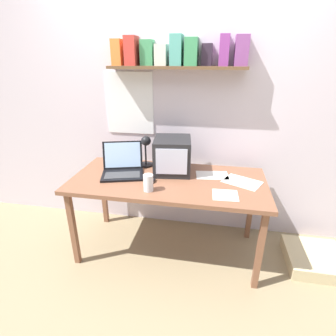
{
  "coord_description": "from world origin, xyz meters",
  "views": [
    {
      "loc": [
        0.37,
        -1.99,
        1.69
      ],
      "look_at": [
        0.0,
        0.0,
        0.84
      ],
      "focal_mm": 28.0,
      "sensor_mm": 36.0,
      "label": 1
    }
  ],
  "objects_px": {
    "loose_paper_near_monitor": "(225,195)",
    "open_notebook": "(242,182)",
    "desk_lamp": "(146,148)",
    "juice_glass": "(148,184)",
    "computer_mouse": "(151,180)",
    "corner_desk": "(168,185)",
    "crt_monitor": "(172,155)",
    "printed_handout": "(212,175)",
    "floor_cushion": "(314,259)",
    "laptop": "(123,166)"
  },
  "relations": [
    {
      "from": "computer_mouse",
      "to": "loose_paper_near_monitor",
      "type": "xyz_separation_m",
      "value": [
        0.6,
        -0.12,
        -0.01
      ]
    },
    {
      "from": "crt_monitor",
      "to": "laptop",
      "type": "distance_m",
      "value": 0.45
    },
    {
      "from": "juice_glass",
      "to": "open_notebook",
      "type": "distance_m",
      "value": 0.78
    },
    {
      "from": "crt_monitor",
      "to": "corner_desk",
      "type": "bearing_deg",
      "value": -100.12
    },
    {
      "from": "computer_mouse",
      "to": "loose_paper_near_monitor",
      "type": "distance_m",
      "value": 0.61
    },
    {
      "from": "corner_desk",
      "to": "open_notebook",
      "type": "bearing_deg",
      "value": 4.53
    },
    {
      "from": "juice_glass",
      "to": "open_notebook",
      "type": "xyz_separation_m",
      "value": [
        0.73,
        0.29,
        -0.06
      ]
    },
    {
      "from": "juice_glass",
      "to": "printed_handout",
      "type": "height_order",
      "value": "juice_glass"
    },
    {
      "from": "loose_paper_near_monitor",
      "to": "open_notebook",
      "type": "bearing_deg",
      "value": 61.21
    },
    {
      "from": "juice_glass",
      "to": "open_notebook",
      "type": "height_order",
      "value": "juice_glass"
    },
    {
      "from": "laptop",
      "to": "printed_handout",
      "type": "relative_size",
      "value": 1.44
    },
    {
      "from": "desk_lamp",
      "to": "printed_handout",
      "type": "distance_m",
      "value": 0.65
    },
    {
      "from": "juice_glass",
      "to": "floor_cushion",
      "type": "height_order",
      "value": "juice_glass"
    },
    {
      "from": "corner_desk",
      "to": "computer_mouse",
      "type": "bearing_deg",
      "value": -144.04
    },
    {
      "from": "computer_mouse",
      "to": "floor_cushion",
      "type": "xyz_separation_m",
      "value": [
        1.43,
        0.12,
        -0.7
      ]
    },
    {
      "from": "loose_paper_near_monitor",
      "to": "printed_handout",
      "type": "bearing_deg",
      "value": 107.33
    },
    {
      "from": "printed_handout",
      "to": "open_notebook",
      "type": "xyz_separation_m",
      "value": [
        0.25,
        -0.09,
        0.0
      ]
    },
    {
      "from": "desk_lamp",
      "to": "juice_glass",
      "type": "distance_m",
      "value": 0.5
    },
    {
      "from": "open_notebook",
      "to": "juice_glass",
      "type": "bearing_deg",
      "value": -158.55
    },
    {
      "from": "desk_lamp",
      "to": "printed_handout",
      "type": "bearing_deg",
      "value": -31.03
    },
    {
      "from": "corner_desk",
      "to": "loose_paper_near_monitor",
      "type": "height_order",
      "value": "loose_paper_near_monitor"
    },
    {
      "from": "juice_glass",
      "to": "laptop",
      "type": "bearing_deg",
      "value": 137.08
    },
    {
      "from": "laptop",
      "to": "computer_mouse",
      "type": "distance_m",
      "value": 0.33
    },
    {
      "from": "desk_lamp",
      "to": "computer_mouse",
      "type": "height_order",
      "value": "desk_lamp"
    },
    {
      "from": "corner_desk",
      "to": "loose_paper_near_monitor",
      "type": "xyz_separation_m",
      "value": [
        0.48,
        -0.21,
        0.06
      ]
    },
    {
      "from": "loose_paper_near_monitor",
      "to": "computer_mouse",
      "type": "bearing_deg",
      "value": 168.98
    },
    {
      "from": "loose_paper_near_monitor",
      "to": "floor_cushion",
      "type": "height_order",
      "value": "loose_paper_near_monitor"
    },
    {
      "from": "corner_desk",
      "to": "juice_glass",
      "type": "xyz_separation_m",
      "value": [
        -0.11,
        -0.24,
        0.12
      ]
    },
    {
      "from": "juice_glass",
      "to": "printed_handout",
      "type": "xyz_separation_m",
      "value": [
        0.48,
        0.38,
        -0.06
      ]
    },
    {
      "from": "corner_desk",
      "to": "computer_mouse",
      "type": "xyz_separation_m",
      "value": [
        -0.12,
        -0.09,
        0.08
      ]
    },
    {
      "from": "printed_handout",
      "to": "open_notebook",
      "type": "bearing_deg",
      "value": -19.89
    },
    {
      "from": "open_notebook",
      "to": "floor_cushion",
      "type": "relative_size",
      "value": 0.74
    },
    {
      "from": "juice_glass",
      "to": "computer_mouse",
      "type": "xyz_separation_m",
      "value": [
        -0.01,
        0.15,
        -0.04
      ]
    },
    {
      "from": "corner_desk",
      "to": "computer_mouse",
      "type": "distance_m",
      "value": 0.17
    },
    {
      "from": "crt_monitor",
      "to": "loose_paper_near_monitor",
      "type": "distance_m",
      "value": 0.62
    },
    {
      "from": "juice_glass",
      "to": "computer_mouse",
      "type": "relative_size",
      "value": 1.15
    },
    {
      "from": "juice_glass",
      "to": "open_notebook",
      "type": "bearing_deg",
      "value": 21.45
    },
    {
      "from": "corner_desk",
      "to": "desk_lamp",
      "type": "distance_m",
      "value": 0.42
    },
    {
      "from": "juice_glass",
      "to": "printed_handout",
      "type": "bearing_deg",
      "value": 38.14
    },
    {
      "from": "corner_desk",
      "to": "printed_handout",
      "type": "xyz_separation_m",
      "value": [
        0.37,
        0.14,
        0.06
      ]
    },
    {
      "from": "corner_desk",
      "to": "juice_glass",
      "type": "distance_m",
      "value": 0.29
    },
    {
      "from": "printed_handout",
      "to": "open_notebook",
      "type": "relative_size",
      "value": 0.85
    },
    {
      "from": "desk_lamp",
      "to": "loose_paper_near_monitor",
      "type": "relative_size",
      "value": 1.56
    },
    {
      "from": "crt_monitor",
      "to": "open_notebook",
      "type": "distance_m",
      "value": 0.64
    },
    {
      "from": "corner_desk",
      "to": "open_notebook",
      "type": "height_order",
      "value": "open_notebook"
    },
    {
      "from": "computer_mouse",
      "to": "open_notebook",
      "type": "distance_m",
      "value": 0.75
    },
    {
      "from": "computer_mouse",
      "to": "open_notebook",
      "type": "bearing_deg",
      "value": 10.63
    },
    {
      "from": "printed_handout",
      "to": "floor_cushion",
      "type": "bearing_deg",
      "value": -6.59
    },
    {
      "from": "corner_desk",
      "to": "laptop",
      "type": "bearing_deg",
      "value": 172.97
    },
    {
      "from": "crt_monitor",
      "to": "laptop",
      "type": "xyz_separation_m",
      "value": [
        -0.43,
        -0.11,
        -0.09
      ]
    }
  ]
}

